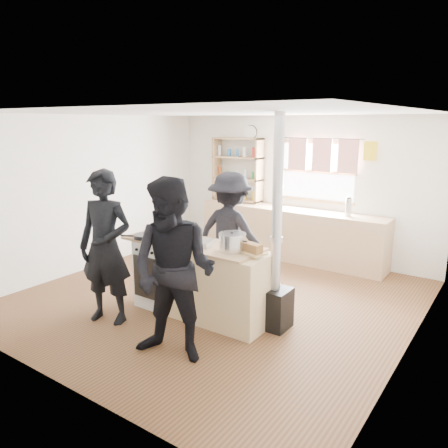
{
  "coord_description": "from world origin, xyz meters",
  "views": [
    {
      "loc": [
        3.32,
        -4.61,
        2.39
      ],
      "look_at": [
        0.18,
        -0.1,
        1.1
      ],
      "focal_mm": 35.0,
      "sensor_mm": 36.0,
      "label": 1
    }
  ],
  "objects_px": {
    "stockpot_counter": "(232,242)",
    "person_far": "(231,233)",
    "flue_heater": "(275,275)",
    "cooking_island": "(201,280)",
    "bread_board": "(253,249)",
    "person_near_right": "(174,271)",
    "skillet_greens": "(144,236)",
    "roast_tray": "(198,242)",
    "stockpot_stove": "(180,228)",
    "person_near_left": "(106,247)",
    "thermos": "(348,207)"
  },
  "relations": [
    {
      "from": "skillet_greens",
      "to": "stockpot_stove",
      "type": "xyz_separation_m",
      "value": [
        0.26,
        0.41,
        0.06
      ]
    },
    {
      "from": "stockpot_counter",
      "to": "person_far",
      "type": "height_order",
      "value": "person_far"
    },
    {
      "from": "skillet_greens",
      "to": "bread_board",
      "type": "bearing_deg",
      "value": 8.11
    },
    {
      "from": "bread_board",
      "to": "person_near_right",
      "type": "bearing_deg",
      "value": -108.31
    },
    {
      "from": "bread_board",
      "to": "skillet_greens",
      "type": "bearing_deg",
      "value": -171.89
    },
    {
      "from": "roast_tray",
      "to": "flue_heater",
      "type": "height_order",
      "value": "flue_heater"
    },
    {
      "from": "skillet_greens",
      "to": "thermos",
      "type": "bearing_deg",
      "value": 61.1
    },
    {
      "from": "stockpot_counter",
      "to": "flue_heater",
      "type": "relative_size",
      "value": 0.13
    },
    {
      "from": "stockpot_stove",
      "to": "person_near_right",
      "type": "distance_m",
      "value": 1.49
    },
    {
      "from": "person_near_right",
      "to": "person_far",
      "type": "height_order",
      "value": "person_near_right"
    },
    {
      "from": "roast_tray",
      "to": "person_near_left",
      "type": "height_order",
      "value": "person_near_left"
    },
    {
      "from": "skillet_greens",
      "to": "person_near_left",
      "type": "xyz_separation_m",
      "value": [
        -0.07,
        -0.57,
        -0.03
      ]
    },
    {
      "from": "skillet_greens",
      "to": "roast_tray",
      "type": "xyz_separation_m",
      "value": [
        0.77,
        0.14,
        0.01
      ]
    },
    {
      "from": "skillet_greens",
      "to": "bread_board",
      "type": "relative_size",
      "value": 1.13
    },
    {
      "from": "cooking_island",
      "to": "bread_board",
      "type": "bearing_deg",
      "value": 1.28
    },
    {
      "from": "skillet_greens",
      "to": "person_near_left",
      "type": "distance_m",
      "value": 0.57
    },
    {
      "from": "thermos",
      "to": "stockpot_stove",
      "type": "bearing_deg",
      "value": -118.35
    },
    {
      "from": "stockpot_counter",
      "to": "flue_heater",
      "type": "distance_m",
      "value": 0.63
    },
    {
      "from": "person_near_right",
      "to": "thermos",
      "type": "bearing_deg",
      "value": 69.92
    },
    {
      "from": "cooking_island",
      "to": "roast_tray",
      "type": "relative_size",
      "value": 4.9
    },
    {
      "from": "roast_tray",
      "to": "stockpot_stove",
      "type": "relative_size",
      "value": 1.62
    },
    {
      "from": "skillet_greens",
      "to": "bread_board",
      "type": "distance_m",
      "value": 1.52
    },
    {
      "from": "stockpot_counter",
      "to": "bread_board",
      "type": "distance_m",
      "value": 0.26
    },
    {
      "from": "skillet_greens",
      "to": "person_far",
      "type": "xyz_separation_m",
      "value": [
        0.62,
        1.07,
        -0.1
      ]
    },
    {
      "from": "skillet_greens",
      "to": "person_near_left",
      "type": "bearing_deg",
      "value": -97.48
    },
    {
      "from": "cooking_island",
      "to": "person_far",
      "type": "bearing_deg",
      "value": 99.2
    },
    {
      "from": "person_near_right",
      "to": "stockpot_counter",
      "type": "bearing_deg",
      "value": 72.81
    },
    {
      "from": "stockpot_stove",
      "to": "cooking_island",
      "type": "bearing_deg",
      "value": -22.42
    },
    {
      "from": "stockpot_stove",
      "to": "person_near_left",
      "type": "bearing_deg",
      "value": -108.75
    },
    {
      "from": "skillet_greens",
      "to": "person_near_left",
      "type": "height_order",
      "value": "person_near_left"
    },
    {
      "from": "cooking_island",
      "to": "stockpot_counter",
      "type": "bearing_deg",
      "value": -2.28
    },
    {
      "from": "person_near_left",
      "to": "person_far",
      "type": "bearing_deg",
      "value": 50.07
    },
    {
      "from": "person_near_left",
      "to": "stockpot_stove",
      "type": "bearing_deg",
      "value": 54.23
    },
    {
      "from": "cooking_island",
      "to": "bread_board",
      "type": "xyz_separation_m",
      "value": [
        0.74,
        0.02,
        0.51
      ]
    },
    {
      "from": "bread_board",
      "to": "person_near_right",
      "type": "relative_size",
      "value": 0.17
    },
    {
      "from": "flue_heater",
      "to": "person_far",
      "type": "bearing_deg",
      "value": 148.37
    },
    {
      "from": "cooking_island",
      "to": "person_near_right",
      "type": "xyz_separation_m",
      "value": [
        0.41,
        -0.97,
        0.47
      ]
    },
    {
      "from": "flue_heater",
      "to": "person_near_right",
      "type": "height_order",
      "value": "flue_heater"
    },
    {
      "from": "skillet_greens",
      "to": "person_far",
      "type": "relative_size",
      "value": 0.21
    },
    {
      "from": "thermos",
      "to": "bread_board",
      "type": "xyz_separation_m",
      "value": [
        -0.14,
        -2.75,
        -0.06
      ]
    },
    {
      "from": "thermos",
      "to": "stockpot_counter",
      "type": "bearing_deg",
      "value": -98.02
    },
    {
      "from": "cooking_island",
      "to": "person_near_left",
      "type": "relative_size",
      "value": 1.06
    },
    {
      "from": "flue_heater",
      "to": "person_far",
      "type": "relative_size",
      "value": 1.45
    },
    {
      "from": "skillet_greens",
      "to": "person_near_right",
      "type": "distance_m",
      "value": 1.41
    },
    {
      "from": "thermos",
      "to": "flue_heater",
      "type": "height_order",
      "value": "flue_heater"
    },
    {
      "from": "stockpot_stove",
      "to": "person_near_left",
      "type": "height_order",
      "value": "person_near_left"
    },
    {
      "from": "person_near_right",
      "to": "roast_tray",
      "type": "bearing_deg",
      "value": 101.08
    },
    {
      "from": "stockpot_stove",
      "to": "bread_board",
      "type": "relative_size",
      "value": 0.78
    },
    {
      "from": "thermos",
      "to": "flue_heater",
      "type": "distance_m",
      "value": 2.58
    },
    {
      "from": "thermos",
      "to": "skillet_greens",
      "type": "bearing_deg",
      "value": -118.9
    }
  ]
}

